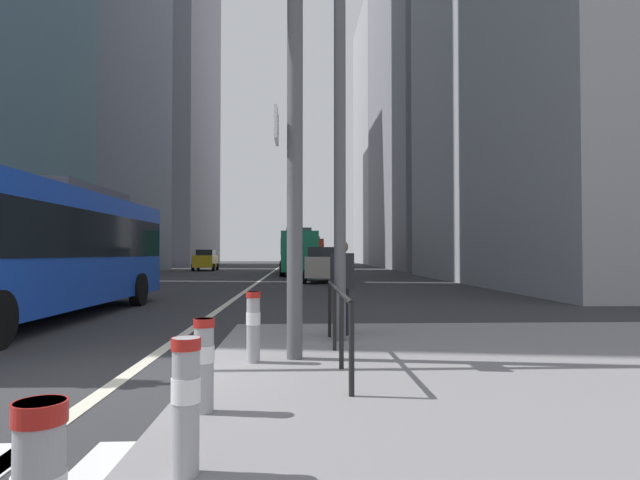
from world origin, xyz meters
The scene contains 18 objects.
ground_plane centered at (0.00, 20.00, 0.00)m, with size 160.00×160.00×0.00m, color #303033.
median_island centered at (5.50, -1.00, 0.07)m, with size 9.00×10.00×0.15m, color gray.
lane_centre_line centered at (0.00, 30.00, 0.01)m, with size 0.20×80.00×0.01m, color beige.
office_tower_left_far centered at (-16.00, 64.60, 21.02)m, with size 12.06×22.79×42.05m, color gray.
office_tower_right_mid centered at (17.00, 49.08, 18.54)m, with size 11.41×23.94×37.09m, color gray.
office_tower_right_far centered at (17.00, 76.45, 19.83)m, with size 10.05×20.23×39.66m, color #9E9EA3.
city_bus_blue_oncoming centered at (-3.92, 5.79, 1.84)m, with size 2.87×11.70×3.40m.
city_bus_red_receding centered at (2.17, 33.69, 1.84)m, with size 2.94×11.79×3.40m.
city_bus_red_distant centered at (3.70, 52.99, 1.84)m, with size 2.86×11.50×3.40m.
car_oncoming_mid centered at (-6.35, 42.46, 0.99)m, with size 2.12×4.12×1.94m.
car_receding_near centered at (3.51, 22.45, 0.99)m, with size 2.14×4.59×1.94m.
traffic_signal_gantry centered at (-0.11, 0.37, 4.15)m, with size 6.84×0.65×6.00m.
street_lamp_post centered at (2.95, 1.91, 5.28)m, with size 5.50×0.32×8.00m.
bollard_left centered at (1.51, -3.46, 0.65)m, with size 0.20×0.20×0.90m.
bollard_right centered at (1.39, -2.07, 0.63)m, with size 0.20×0.20×0.86m.
bollard_back centered at (1.65, 0.15, 0.67)m, with size 0.20×0.20×0.94m.
pedestrian_railing centered at (2.80, 0.35, 0.86)m, with size 0.06×3.90×0.98m.
pedestrian_waiting centered at (3.04, 2.51, 1.09)m, with size 0.42×0.45×1.69m.
Camera 1 is at (2.26, -7.01, 1.61)m, focal length 29.79 mm.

